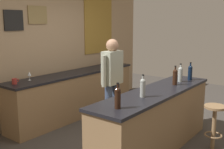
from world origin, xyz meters
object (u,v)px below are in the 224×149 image
(wine_bottle_a, at_px, (118,97))
(wine_glass_a, at_px, (29,74))
(wine_bottle_d, at_px, (180,74))
(wine_bottle_e, at_px, (190,72))
(wine_bottle_b, at_px, (143,87))
(wine_bottle_c, at_px, (175,76))
(bar_stool, at_px, (214,120))
(wine_glass_b, at_px, (113,60))
(bartender, at_px, (112,79))
(coffee_mug, at_px, (15,81))

(wine_bottle_a, height_order, wine_glass_a, wine_bottle_a)
(wine_bottle_d, xyz_separation_m, wine_bottle_e, (0.25, -0.07, 0.00))
(wine_bottle_b, distance_m, wine_bottle_c, 0.92)
(bar_stool, xyz_separation_m, wine_bottle_e, (0.44, 0.59, 0.60))
(wine_bottle_b, bearing_deg, wine_glass_b, 45.43)
(bartender, bearing_deg, wine_bottle_b, -121.26)
(bar_stool, relative_size, wine_bottle_d, 2.22)
(wine_bottle_b, distance_m, wine_bottle_e, 1.43)
(wine_glass_a, bearing_deg, bar_stool, -66.64)
(bartender, height_order, wine_bottle_b, bartender)
(wine_bottle_d, distance_m, wine_glass_b, 2.28)
(wine_glass_a, bearing_deg, wine_bottle_d, -56.85)
(wine_bottle_c, height_order, wine_glass_a, wine_bottle_c)
(wine_bottle_b, bearing_deg, wine_glass_a, 95.91)
(wine_glass_a, bearing_deg, bartender, -56.02)
(wine_bottle_d, bearing_deg, wine_bottle_e, -15.59)
(wine_bottle_d, bearing_deg, bartender, 122.08)
(wine_bottle_a, height_order, wine_bottle_e, same)
(wine_bottle_e, xyz_separation_m, wine_glass_a, (-1.65, 2.22, -0.05))
(wine_glass_b, height_order, coffee_mug, wine_glass_b)
(wine_bottle_c, relative_size, coffee_mug, 2.45)
(bartender, relative_size, wine_glass_b, 10.45)
(wine_bottle_c, bearing_deg, wine_glass_b, 61.69)
(wine_bottle_c, relative_size, wine_glass_b, 1.97)
(wine_glass_a, distance_m, wine_glass_b, 2.29)
(wine_glass_a, bearing_deg, wine_bottle_c, -62.24)
(wine_bottle_c, bearing_deg, wine_bottle_e, -4.66)
(bar_stool, relative_size, wine_bottle_e, 2.22)
(wine_bottle_a, xyz_separation_m, wine_glass_b, (2.66, 2.13, -0.05))
(wine_bottle_b, xyz_separation_m, wine_glass_b, (2.07, 2.10, -0.05))
(bar_stool, distance_m, wine_bottle_b, 1.33)
(wine_bottle_e, distance_m, wine_glass_b, 2.26)
(bartender, bearing_deg, wine_bottle_e, -50.49)
(wine_bottle_e, bearing_deg, bartender, 129.51)
(wine_glass_b, bearing_deg, wine_glass_a, 178.68)
(bartender, xyz_separation_m, wine_glass_a, (-0.80, 1.19, 0.07))
(bartender, relative_size, wine_bottle_c, 5.29)
(bartender, height_order, wine_bottle_d, bartender)
(wine_bottle_b, relative_size, wine_glass_b, 1.97)
(bartender, distance_m, wine_bottle_c, 1.05)
(wine_bottle_c, height_order, coffee_mug, wine_bottle_c)
(bartender, height_order, wine_bottle_a, bartender)
(bar_stool, distance_m, wine_glass_a, 3.11)
(wine_glass_a, height_order, coffee_mug, wine_glass_a)
(wine_bottle_b, relative_size, coffee_mug, 2.45)
(wine_bottle_b, xyz_separation_m, wine_glass_a, (-0.22, 2.15, -0.05))
(wine_bottle_a, bearing_deg, bar_stool, -21.57)
(wine_bottle_b, bearing_deg, wine_bottle_a, -177.16)
(bar_stool, xyz_separation_m, wine_bottle_b, (-0.99, 0.65, 0.60))
(wine_bottle_a, height_order, coffee_mug, wine_bottle_a)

